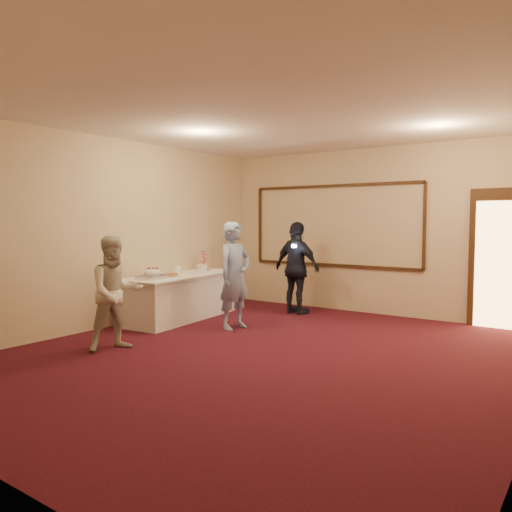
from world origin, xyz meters
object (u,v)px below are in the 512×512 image
Objects in this scene: pavlova_tray at (152,274)px; man at (235,276)px; cupcake_stand at (204,262)px; buffet_table at (180,296)px; tart at (171,275)px; plate_stack_b at (202,269)px; guest at (297,268)px; plate_stack_a at (176,270)px; woman at (116,293)px.

man is (1.13, 0.67, -0.01)m from pavlova_tray.
buffet_table is at bearing -77.34° from cupcake_stand.
tart is at bearing -74.39° from cupcake_stand.
plate_stack_b is at bearing 85.74° from pavlova_tray.
plate_stack_b is 1.72m from guest.
plate_stack_b is (0.33, 0.29, 0.01)m from plate_stack_a.
woman is (0.63, -1.23, -0.10)m from pavlova_tray.
plate_stack_a reaches higher than tart.
tart is at bearing 67.01° from guest.
plate_stack_b is at bearing 32.76° from woman.
cupcake_stand is 1.72m from man.
man reaches higher than woman.
plate_stack_a is 1.38m from man.
buffet_table is 9.04× the size of tart.
buffet_table is 12.78× the size of plate_stack_b.
pavlova_tray reaches higher than tart.
pavlova_tray is 2.91× the size of plate_stack_a.
buffet_table is 1.47× the size of man.
cupcake_stand is at bearing 64.88° from man.
buffet_table is 14.70× the size of plate_stack_a.
buffet_table is at bearing 58.22° from guest.
woman is at bearing -71.45° from cupcake_stand.
man is 1.12× the size of woman.
plate_stack_a is 0.10× the size of guest.
woman is (0.95, -2.83, -0.16)m from cupcake_stand.
cupcake_stand is at bearing 101.33° from pavlova_tray.
man is at bearing 4.79° from woman.
pavlova_tray is (0.13, -0.76, 0.46)m from buffet_table.
man reaches higher than cupcake_stand.
buffet_table is 1.01m from cupcake_stand.
cupcake_stand is 0.66m from plate_stack_b.
tart is (0.02, 0.40, -0.05)m from pavlova_tray.
cupcake_stand is at bearing 127.63° from plate_stack_b.
buffet_table is at bearing -13.64° from plate_stack_a.
plate_stack_a is at bearing 166.36° from buffet_table.
guest is (1.28, 2.32, -0.01)m from pavlova_tray.
pavlova_tray is 1.31m from man.
plate_stack_a is 0.87× the size of plate_stack_b.
pavlova_tray is 0.29× the size of man.
tart is (0.15, -0.36, 0.41)m from buffet_table.
tart is (0.34, -1.21, -0.12)m from cupcake_stand.
guest reaches higher than plate_stack_b.
tart is 0.16× the size of guest.
plate_stack_a is 0.11× the size of woman.
plate_stack_b reaches higher than buffet_table.
pavlova_tray is 0.29× the size of guest.
plate_stack_a is 0.44m from plate_stack_b.
plate_stack_a is at bearing 107.65° from pavlova_tray.
buffet_table is at bearing 99.84° from pavlova_tray.
cupcake_stand is at bearing 105.61° from tart.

